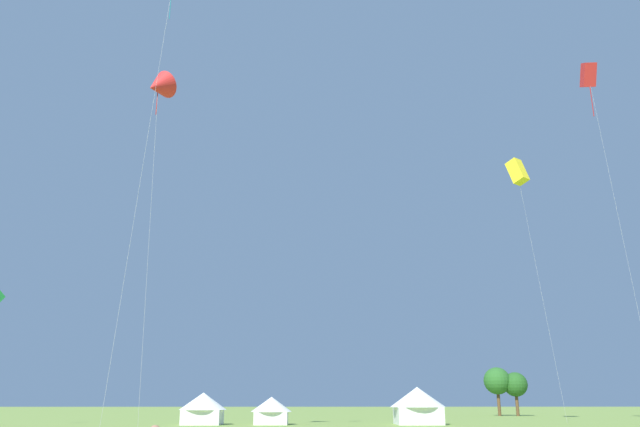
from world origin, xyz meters
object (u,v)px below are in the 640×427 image
festival_tent_left (203,407)px  tree_distant_right (497,381)px  kite_red_delta (158,86)px  kite_cyan_diamond (167,19)px  festival_tent_right (418,404)px  kite_red_box (588,75)px  tree_distant_left (515,385)px  festival_tent_center (271,409)px  kite_yellow_box (517,172)px

festival_tent_left → tree_distant_right: bearing=40.1°
kite_red_delta → tree_distant_right: size_ratio=4.09×
kite_cyan_diamond → festival_tent_right: bearing=44.4°
kite_red_delta → kite_cyan_diamond: kite_cyan_diamond is taller
kite_red_box → festival_tent_right: bearing=174.7°
kite_red_box → tree_distant_right: 44.05m
kite_cyan_diamond → tree_distant_right: bearing=53.8°
kite_red_delta → kite_red_box: size_ratio=0.74×
kite_red_box → tree_distant_left: 44.08m
festival_tent_left → festival_tent_center: bearing=0.0°
festival_tent_left → festival_tent_center: 6.22m
kite_red_delta → kite_cyan_diamond: size_ratio=0.84×
kite_red_delta → festival_tent_left: size_ratio=6.21×
kite_yellow_box → tree_distant_left: kite_yellow_box is taller
festival_tent_left → festival_tent_center: size_ratio=1.15×
kite_red_delta → tree_distant_right: 63.59m
kite_red_box → tree_distant_right: (-2.65, 32.15, -29.99)m
kite_red_box → festival_tent_center: size_ratio=9.69×
kite_yellow_box → tree_distant_right: (3.83, 26.61, -21.28)m
kite_cyan_diamond → tree_distant_right: kite_cyan_diamond is taller
kite_yellow_box → kite_red_box: 12.19m
tree_distant_right → festival_tent_center: bearing=-134.5°
festival_tent_left → tree_distant_left: 48.89m
kite_red_delta → kite_yellow_box: bearing=30.1°
kite_red_delta → festival_tent_right: (21.72, 16.11, -23.49)m
kite_cyan_diamond → kite_red_box: kite_red_box is taller
tree_distant_left → tree_distant_right: tree_distant_right is taller
festival_tent_right → kite_cyan_diamond: bearing=-135.6°
kite_red_delta → festival_tent_left: (2.12, 16.11, -23.77)m
kite_red_box → kite_yellow_box: bearing=139.5°
kite_red_delta → kite_cyan_diamond: (1.28, -3.88, 3.33)m
kite_cyan_diamond → kite_red_box: size_ratio=0.88×
festival_tent_left → tree_distant_left: bearing=38.0°
kite_red_delta → kite_red_box: 44.24m
festival_tent_center → tree_distant_left: 44.17m
kite_red_delta → festival_tent_right: kite_red_delta is taller
kite_yellow_box → kite_red_box: kite_red_box is taller
festival_tent_right → tree_distant_left: bearing=57.9°
kite_red_box → festival_tent_left: (-38.68, 1.77, -33.10)m
kite_yellow_box → kite_red_delta: kite_yellow_box is taller
kite_red_delta → tree_distant_left: 65.01m
tree_distant_left → festival_tent_left: bearing=-142.0°
kite_cyan_diamond → tree_distant_left: kite_cyan_diamond is taller
festival_tent_left → tree_distant_right: size_ratio=0.66×
kite_yellow_box → kite_cyan_diamond: kite_cyan_diamond is taller
kite_yellow_box → festival_tent_center: bearing=-171.7°
tree_distant_left → kite_red_delta: bearing=-131.3°
kite_yellow_box → festival_tent_left: (-32.20, -3.77, -24.38)m
kite_cyan_diamond → festival_tent_center: 34.57m
festival_tent_left → tree_distant_left: tree_distant_left is taller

